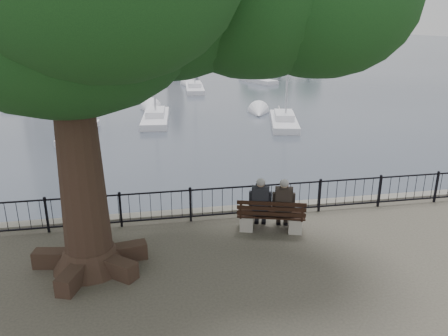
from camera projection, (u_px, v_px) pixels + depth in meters
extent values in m
cube|color=slate|center=(221.00, 226.00, 13.73)|extent=(200.00, 0.40, 1.20)
plane|color=#323A47|center=(151.00, 49.00, 107.06)|extent=(260.00, 260.00, 0.00)
cube|color=black|center=(224.00, 188.00, 12.79)|extent=(22.00, 0.04, 0.04)
cube|color=black|center=(224.00, 214.00, 13.06)|extent=(22.00, 0.04, 0.04)
cube|color=gray|center=(247.00, 222.00, 12.39)|extent=(0.49, 0.56, 0.43)
cube|color=gray|center=(295.00, 224.00, 12.24)|extent=(0.49, 0.56, 0.43)
cube|color=black|center=(271.00, 215.00, 12.23)|extent=(1.95, 1.05, 0.04)
cube|color=black|center=(271.00, 209.00, 11.86)|extent=(1.81, 0.59, 0.42)
cube|color=black|center=(260.00, 210.00, 12.23)|extent=(0.45, 0.41, 0.25)
cube|color=black|center=(260.00, 199.00, 12.00)|extent=(0.51, 0.37, 0.63)
sphere|color=tan|center=(261.00, 183.00, 11.90)|extent=(0.24, 0.24, 0.24)
ellipsoid|color=gray|center=(261.00, 182.00, 11.86)|extent=(0.25, 0.25, 0.21)
cube|color=black|center=(260.00, 217.00, 12.63)|extent=(0.45, 0.54, 0.47)
cube|color=black|center=(283.00, 211.00, 12.16)|extent=(0.45, 0.41, 0.25)
cube|color=black|center=(284.00, 200.00, 11.93)|extent=(0.51, 0.37, 0.63)
sphere|color=tan|center=(284.00, 184.00, 11.83)|extent=(0.24, 0.24, 0.24)
ellipsoid|color=gray|center=(284.00, 183.00, 11.79)|extent=(0.25, 0.25, 0.21)
cube|color=black|center=(282.00, 218.00, 12.56)|extent=(0.45, 0.54, 0.47)
cone|color=black|center=(90.00, 256.00, 10.49)|extent=(1.77, 1.77, 0.52)
cone|color=black|center=(78.00, 141.00, 9.57)|extent=(1.14, 1.14, 6.24)
ellipsoid|color=#153B19|center=(321.00, 1.00, 9.25)|extent=(4.16, 4.16, 3.25)
cube|color=slate|center=(35.00, 63.00, 65.61)|extent=(9.92, 9.92, 1.40)
cube|color=slate|center=(175.00, 68.00, 57.83)|extent=(5.62, 5.62, 1.40)
cube|color=gray|center=(174.00, 50.00, 57.07)|extent=(2.06, 2.43, 3.75)
cube|color=slate|center=(173.00, 34.00, 56.42)|extent=(2.43, 2.80, 0.30)
cube|color=gray|center=(173.00, 27.00, 56.42)|extent=(1.22, 2.06, 1.31)
cube|color=gray|center=(173.00, 22.00, 55.34)|extent=(1.41, 0.94, 1.50)
sphere|color=gray|center=(173.00, 13.00, 54.66)|extent=(1.59, 1.59, 1.59)
cube|color=white|center=(79.00, 134.00, 26.47)|extent=(2.00, 5.51, 0.60)
cube|color=white|center=(78.00, 126.00, 26.31)|extent=(1.30, 2.29, 0.45)
cylinder|color=silver|center=(70.00, 55.00, 24.69)|extent=(0.12, 0.12, 8.74)
cube|color=white|center=(156.00, 120.00, 30.23)|extent=(2.19, 6.17, 0.67)
cube|color=white|center=(155.00, 113.00, 30.07)|extent=(1.44, 2.56, 0.50)
cylinder|color=silver|center=(150.00, 12.00, 27.65)|extent=(0.13, 0.13, 13.52)
cube|color=white|center=(284.00, 123.00, 29.30)|extent=(3.03, 6.14, 0.66)
cube|color=white|center=(284.00, 116.00, 29.13)|extent=(1.76, 2.63, 0.49)
cylinder|color=silver|center=(290.00, 29.00, 27.05)|extent=(0.13, 0.13, 11.48)
cube|color=white|center=(30.00, 103.00, 36.52)|extent=(3.21, 6.26, 0.67)
cube|color=white|center=(29.00, 97.00, 36.36)|extent=(1.83, 2.69, 0.50)
cylinder|color=silver|center=(16.00, 13.00, 33.94)|extent=(0.13, 0.13, 13.53)
cube|color=white|center=(195.00, 90.00, 43.40)|extent=(2.15, 6.18, 0.67)
cube|color=white|center=(195.00, 85.00, 43.23)|extent=(1.42, 2.56, 0.51)
cylinder|color=silver|center=(194.00, 25.00, 41.12)|extent=(0.13, 0.13, 11.61)
cube|color=white|center=(258.00, 81.00, 49.53)|extent=(3.51, 5.77, 0.62)
cube|color=white|center=(258.00, 77.00, 49.37)|extent=(1.90, 2.54, 0.47)
cylinder|color=silver|center=(260.00, 32.00, 47.52)|extent=(0.12, 0.12, 10.08)
cube|color=white|center=(105.00, 89.00, 44.09)|extent=(2.56, 5.41, 0.58)
cube|color=white|center=(104.00, 84.00, 43.93)|extent=(1.51, 2.31, 0.43)
cylinder|color=silver|center=(99.00, 30.00, 42.00)|extent=(0.12, 0.12, 10.74)
cube|color=#413E37|center=(276.00, 52.00, 89.73)|extent=(30.00, 8.00, 1.20)
cylinder|color=black|center=(255.00, 40.00, 86.21)|extent=(0.70, 0.70, 4.00)
ellipsoid|color=#153B19|center=(255.00, 18.00, 84.93)|extent=(5.20, 5.20, 4.16)
cylinder|color=black|center=(281.00, 39.00, 89.09)|extent=(0.70, 0.70, 4.00)
ellipsoid|color=#153B19|center=(282.00, 19.00, 87.81)|extent=(5.20, 5.20, 4.16)
cylinder|color=black|center=(311.00, 39.00, 89.18)|extent=(0.70, 0.70, 4.00)
ellipsoid|color=#153B19|center=(312.00, 19.00, 87.90)|extent=(5.20, 5.20, 4.16)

